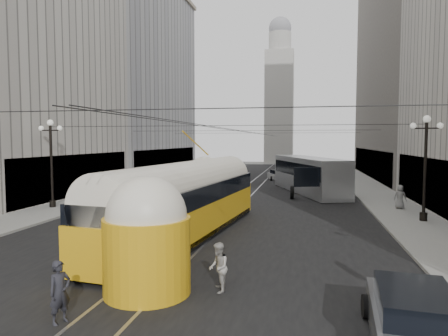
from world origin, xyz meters
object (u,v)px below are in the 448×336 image
at_px(streetcar, 186,201).
at_px(sedan_grey, 415,323).
at_px(pedestrian_sidewalk_right, 400,197).
at_px(pedestrian_crossing_b, 218,267).
at_px(city_bus, 308,173).
at_px(pedestrian_crossing_a, 60,292).

bearing_deg(streetcar, sedan_grey, -48.32).
bearing_deg(pedestrian_sidewalk_right, pedestrian_crossing_b, 86.33).
bearing_deg(sedan_grey, city_bus, 94.40).
relative_size(city_bus, sedan_grey, 2.87).
bearing_deg(pedestrian_crossing_b, streetcar, -170.36).
bearing_deg(city_bus, streetcar, -108.26).
height_order(sedan_grey, pedestrian_sidewalk_right, pedestrian_sidewalk_right).
distance_m(city_bus, pedestrian_sidewalk_right, 10.81).
bearing_deg(pedestrian_sidewalk_right, sedan_grey, 103.32).
bearing_deg(streetcar, pedestrian_crossing_b, -65.35).
bearing_deg(city_bus, pedestrian_sidewalk_right, -53.99).
relative_size(streetcar, pedestrian_sidewalk_right, 10.51).
bearing_deg(streetcar, pedestrian_sidewalk_right, 39.77).
height_order(pedestrian_crossing_b, pedestrian_sidewalk_right, pedestrian_sidewalk_right).
height_order(city_bus, sedan_grey, city_bus).
xyz_separation_m(pedestrian_crossing_b, pedestrian_sidewalk_right, (9.50, 17.51, 0.17)).
relative_size(city_bus, pedestrian_crossing_b, 8.40).
bearing_deg(pedestrian_crossing_a, streetcar, 20.32).
bearing_deg(pedestrian_sidewalk_right, streetcar, 64.58).
distance_m(streetcar, pedestrian_crossing_b, 7.73).
height_order(sedan_grey, pedestrian_crossing_a, pedestrian_crossing_a).
bearing_deg(pedestrian_crossing_a, pedestrian_crossing_b, -27.07).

